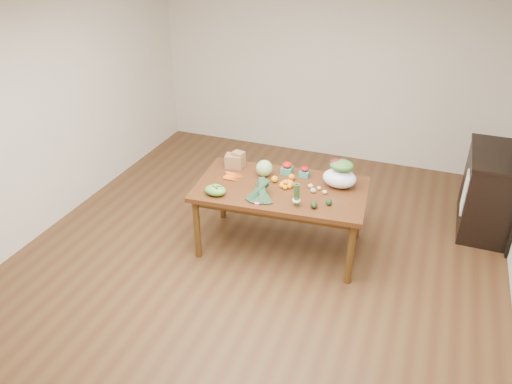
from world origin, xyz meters
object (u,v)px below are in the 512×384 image
at_px(cabbage, 264,168).
at_px(mandarin_cluster, 285,183).
at_px(dining_table, 280,218).
at_px(cabinet, 488,191).
at_px(kale_bunch, 260,192).
at_px(salad_bag, 340,175).
at_px(asparagus_bundle, 297,195).
at_px(paper_bag, 234,160).

relative_size(cabbage, mandarin_cluster, 0.99).
bearing_deg(mandarin_cluster, dining_table, -146.63).
height_order(cabinet, cabbage, cabinet).
height_order(kale_bunch, salad_bag, salad_bag).
relative_size(dining_table, asparagus_bundle, 7.00).
distance_m(paper_bag, mandarin_cluster, 0.71).
distance_m(kale_bunch, salad_bag, 0.87).
bearing_deg(kale_bunch, asparagus_bundle, -3.80).
relative_size(cabinet, mandarin_cluster, 5.67).
bearing_deg(paper_bag, asparagus_bundle, -32.40).
xyz_separation_m(dining_table, salad_bag, (0.56, 0.23, 0.51)).
relative_size(mandarin_cluster, kale_bunch, 0.45).
height_order(mandarin_cluster, salad_bag, salad_bag).
bearing_deg(mandarin_cluster, salad_bag, 21.23).
height_order(cabinet, kale_bunch, cabinet).
distance_m(dining_table, kale_bunch, 0.57).
bearing_deg(asparagus_bundle, paper_bag, 142.66).
bearing_deg(paper_bag, kale_bunch, -48.08).
relative_size(paper_bag, salad_bag, 0.73).
bearing_deg(cabinet, kale_bunch, -144.88).
relative_size(cabinet, asparagus_bundle, 4.08).
distance_m(dining_table, cabinet, 2.41).
relative_size(dining_table, paper_bag, 6.93).
bearing_deg(kale_bunch, mandarin_cluster, 59.95).
distance_m(paper_bag, kale_bunch, 0.77).
relative_size(cabbage, asparagus_bundle, 0.71).
height_order(dining_table, asparagus_bundle, asparagus_bundle).
bearing_deg(paper_bag, dining_table, -22.11).
distance_m(cabbage, salad_bag, 0.81).
xyz_separation_m(cabinet, salad_bag, (-1.52, -1.00, 0.41)).
xyz_separation_m(asparagus_bundle, salad_bag, (0.30, 0.53, 0.01)).
relative_size(paper_bag, kale_bunch, 0.63).
distance_m(cabbage, asparagus_bundle, 0.70).
bearing_deg(mandarin_cluster, asparagus_bundle, -56.87).
xyz_separation_m(mandarin_cluster, kale_bunch, (-0.16, -0.34, 0.04)).
height_order(cabbage, asparagus_bundle, asparagus_bundle).
bearing_deg(kale_bunch, cabbage, 99.85).
height_order(cabbage, kale_bunch, cabbage).
relative_size(paper_bag, asparagus_bundle, 1.01).
height_order(cabinet, asparagus_bundle, asparagus_bundle).
bearing_deg(asparagus_bundle, dining_table, 124.80).
distance_m(dining_table, paper_bag, 0.83).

